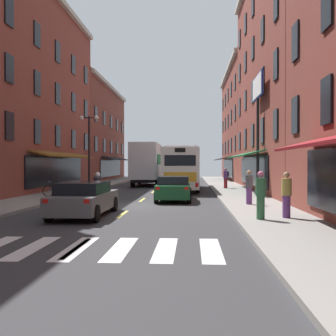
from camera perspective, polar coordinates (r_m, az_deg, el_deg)
The scene contains 18 objects.
ground_plane at distance 19.85m, azimuth -4.83°, elevation -5.55°, with size 34.80×80.00×0.10m, color #333335.
lane_centre_dashes at distance 19.60m, azimuth -4.93°, elevation -5.47°, with size 0.14×73.90×0.01m.
crosswalk_near at distance 10.15m, azimuth -13.10°, elevation -11.20°, with size 7.10×2.80×0.01m.
sidewalk_left at distance 21.49m, azimuth -20.66°, elevation -4.79°, with size 3.00×80.00×0.14m, color gray.
sidewalk_right at distance 19.87m, azimuth 12.33°, elevation -5.20°, with size 3.00×80.00×0.14m, color gray.
billboard_sign at distance 26.04m, azimuth 12.87°, elevation 9.34°, with size 0.40×3.27×7.60m.
transit_bus at distance 31.38m, azimuth 2.05°, elevation 0.01°, with size 2.65×11.28×3.33m.
box_truck at distance 37.41m, azimuth -3.05°, elevation 0.56°, with size 2.50×8.17×3.95m.
sedan_near at distance 15.99m, azimuth -11.97°, elevation -4.34°, with size 1.90×4.78×1.37m.
sedan_mid at distance 22.07m, azimuth 0.86°, elevation -2.94°, with size 1.93×4.50×1.38m.
sedan_far at distance 48.82m, azimuth -1.21°, elevation -0.99°, with size 1.92×4.64×1.38m.
motorcycle_rider at distance 20.17m, azimuth -10.15°, elevation -3.29°, with size 0.62×2.07×1.66m.
bicycle_near at distance 24.10m, azimuth -15.74°, elevation -3.16°, with size 1.71×0.48×0.91m.
pedestrian_near at distance 31.59m, azimuth 8.35°, elevation -1.37°, with size 0.48×0.51×1.61m.
pedestrian_mid at distance 14.14m, azimuth 13.25°, elevation -3.76°, with size 0.36×0.36×1.69m.
pedestrian_far at distance 14.81m, azimuth 16.76°, elevation -3.65°, with size 0.36×0.36×1.65m.
pedestrian_rear at distance 19.27m, azimuth 11.64°, elevation -2.69°, with size 0.36×0.36×1.63m.
street_lamp_twin at distance 29.51m, azimuth -11.35°, elevation 2.72°, with size 1.42×0.32×5.48m.
Camera 1 is at (2.83, -19.53, 2.08)m, focal length 42.16 mm.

